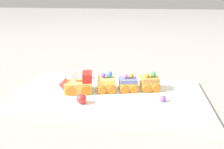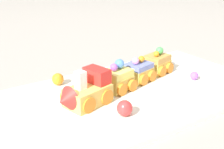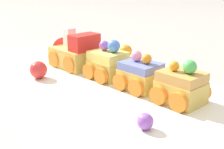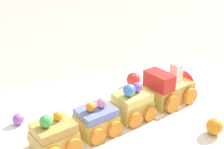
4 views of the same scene
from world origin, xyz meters
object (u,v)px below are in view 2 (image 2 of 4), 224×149
object	(u,v)px
cake_train_locomotive	(84,93)
gumball_purple	(194,76)
cake_car_lemon	(117,79)
cake_car_blueberry	(139,72)
gumball_orange	(58,79)
gumball_red	(125,108)
cake_car_caramel	(157,64)

from	to	relation	value
cake_train_locomotive	gumball_purple	distance (m)	0.29
cake_train_locomotive	cake_car_lemon	distance (m)	0.10
cake_car_blueberry	gumball_orange	world-z (taller)	cake_car_blueberry
cake_car_lemon	gumball_red	bearing A→B (deg)	48.13
cake_train_locomotive	gumball_orange	size ratio (longest dim) A/B	4.41
cake_car_lemon	gumball_purple	distance (m)	0.20
cake_car_lemon	gumball_purple	world-z (taller)	cake_car_lemon
cake_car_blueberry	gumball_purple	bearing A→B (deg)	133.99
gumball_orange	gumball_red	distance (m)	0.21
cake_train_locomotive	gumball_red	bearing A→B (deg)	102.45
cake_train_locomotive	gumball_orange	world-z (taller)	cake_train_locomotive
cake_car_blueberry	cake_car_caramel	bearing A→B (deg)	179.94
gumball_purple	gumball_red	size ratio (longest dim) A/B	0.67
cake_train_locomotive	gumball_purple	world-z (taller)	cake_train_locomotive
cake_car_lemon	cake_car_blueberry	world-z (taller)	cake_car_lemon
cake_train_locomotive	cake_car_lemon	xyz separation A→B (m)	(-0.10, -0.02, -0.00)
cake_car_lemon	gumball_orange	xyz separation A→B (m)	(0.10, -0.10, -0.01)
gumball_orange	gumball_red	world-z (taller)	gumball_red
gumball_orange	gumball_red	xyz separation A→B (m)	(-0.04, 0.21, 0.00)
gumball_red	cake_train_locomotive	bearing A→B (deg)	-64.19
cake_car_blueberry	gumball_purple	world-z (taller)	cake_car_blueberry
cake_car_caramel	cake_car_lemon	bearing A→B (deg)	-0.11
gumball_orange	gumball_red	size ratio (longest dim) A/B	0.92
gumball_orange	cake_car_blueberry	bearing A→B (deg)	154.50
cake_car_blueberry	cake_train_locomotive	bearing A→B (deg)	0.02
gumball_orange	cake_car_lemon	bearing A→B (deg)	134.89
cake_train_locomotive	cake_car_caramel	distance (m)	0.25
gumball_red	gumball_orange	bearing A→B (deg)	-78.64
cake_car_blueberry	gumball_purple	xyz separation A→B (m)	(-0.11, 0.07, -0.01)
cake_car_blueberry	gumball_purple	distance (m)	0.14
cake_car_caramel	gumball_red	size ratio (longest dim) A/B	2.53
cake_car_caramel	gumball_red	world-z (taller)	cake_car_caramel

